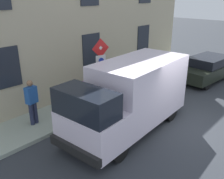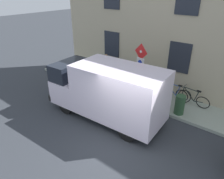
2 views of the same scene
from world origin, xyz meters
The scene contains 10 objects.
ground_plane centered at (0.00, 0.00, 0.00)m, with size 80.00×80.00×0.00m, color #31353B.
sidewalk_slab centered at (3.88, 0.00, 0.07)m, with size 2.00×17.49×0.14m, color #9BA698.
building_facade centered at (5.23, 0.00, 3.43)m, with size 0.75×15.49×6.86m.
sign_post_stacked centered at (3.10, 1.15, 2.04)m, with size 0.20×0.55×2.82m.
delivery_van centered at (1.19, 1.60, 1.33)m, with size 2.28×5.43×2.50m.
bicycle_black centered at (4.33, -1.11, 0.51)m, with size 0.46×1.72×0.89m.
bicycle_blue centered at (4.33, -0.19, 0.51)m, with size 0.46×1.72×0.89m.
bicycle_purple centered at (4.33, 0.72, 0.51)m, with size 0.46×1.72×0.89m.
pedestrian centered at (3.90, 3.92, 1.07)m, with size 0.33×0.44×1.72m.
litter_bin centered at (3.24, -0.92, 0.59)m, with size 0.44×0.44×0.90m, color #2D5133.
Camera 2 is at (-4.94, -3.48, 5.39)m, focal length 33.22 mm.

